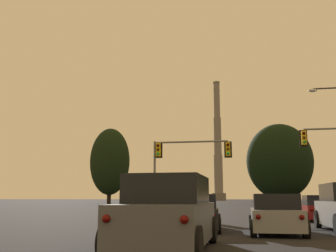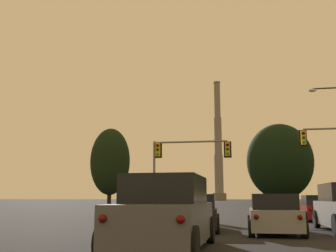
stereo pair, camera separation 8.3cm
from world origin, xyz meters
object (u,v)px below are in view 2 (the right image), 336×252
object	(u,v)px
hatchback_left_lane_second	(196,214)
smokestack	(218,153)
hatchback_center_lane_second	(274,215)
traffic_light_overhead_left	(180,157)
suv_left_lane_third	(166,214)
hatchback_right_lane_front	(318,209)

from	to	relation	value
hatchback_left_lane_second	smokestack	xyz separation A→B (m)	(-5.95, 153.77, 19.79)
hatchback_center_lane_second	traffic_light_overhead_left	world-z (taller)	traffic_light_overhead_left
hatchback_center_lane_second	hatchback_left_lane_second	world-z (taller)	same
traffic_light_overhead_left	smokestack	bearing A→B (deg)	91.37
suv_left_lane_third	hatchback_right_lane_front	bearing A→B (deg)	67.01
hatchback_center_lane_second	hatchback_left_lane_second	size ratio (longest dim) A/B	0.99
hatchback_center_lane_second	traffic_light_overhead_left	size ratio (longest dim) A/B	0.67
hatchback_right_lane_front	traffic_light_overhead_left	bearing A→B (deg)	145.62
hatchback_left_lane_second	traffic_light_overhead_left	bearing A→B (deg)	97.98
suv_left_lane_third	hatchback_center_lane_second	world-z (taller)	suv_left_lane_third
suv_left_lane_third	hatchback_center_lane_second	bearing A→B (deg)	60.81
hatchback_center_lane_second	traffic_light_overhead_left	xyz separation A→B (m)	(-5.59, 14.67, 3.69)
suv_left_lane_third	smokestack	xyz separation A→B (m)	(-5.85, 160.02, 19.55)
traffic_light_overhead_left	smokestack	xyz separation A→B (m)	(-3.36, 140.12, 16.10)
hatchback_right_lane_front	hatchback_left_lane_second	xyz separation A→B (m)	(-6.16, -7.54, 0.00)
hatchback_right_lane_front	smokestack	size ratio (longest dim) A/B	0.08
hatchback_right_lane_front	traffic_light_overhead_left	world-z (taller)	traffic_light_overhead_left
suv_left_lane_third	hatchback_center_lane_second	distance (m)	6.09
traffic_light_overhead_left	smokestack	size ratio (longest dim) A/B	0.12
hatchback_center_lane_second	suv_left_lane_third	bearing A→B (deg)	-119.49
suv_left_lane_third	hatchback_left_lane_second	bearing A→B (deg)	90.50
traffic_light_overhead_left	suv_left_lane_third	bearing A→B (deg)	-82.87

